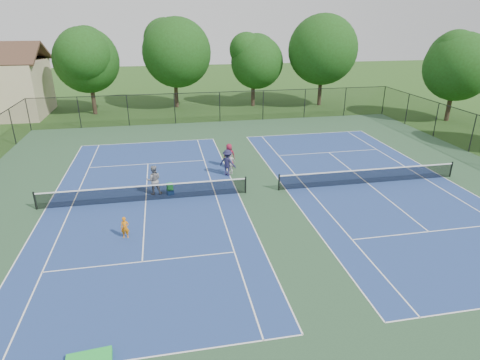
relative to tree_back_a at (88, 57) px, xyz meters
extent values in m
plane|color=#234716|center=(13.00, -24.00, -6.04)|extent=(140.00, 140.00, 0.00)
cube|color=#284730|center=(13.00, -24.00, -6.03)|extent=(36.00, 36.00, 0.01)
cube|color=navy|center=(6.00, -24.00, -6.03)|extent=(10.97, 23.77, 0.00)
cube|color=white|center=(6.00, -12.11, -6.02)|extent=(10.97, 0.06, 0.00)
cube|color=white|center=(6.00, -35.88, -6.02)|extent=(10.97, 0.06, 0.00)
cube|color=white|center=(0.52, -24.00, -6.02)|extent=(0.06, 23.77, 0.00)
cube|color=white|center=(11.48, -24.00, -6.02)|extent=(0.06, 23.77, 0.00)
cube|color=white|center=(1.88, -24.00, -6.02)|extent=(0.06, 23.77, 0.00)
cube|color=white|center=(10.12, -24.00, -6.02)|extent=(0.06, 23.77, 0.00)
cube|color=white|center=(6.00, -17.60, -6.02)|extent=(8.23, 0.06, 0.00)
cube|color=white|center=(6.00, -30.40, -6.02)|extent=(8.23, 0.06, 0.00)
cube|color=white|center=(6.00, -24.00, -6.02)|extent=(0.06, 12.80, 0.00)
cylinder|color=black|center=(0.05, -24.00, -5.50)|extent=(0.10, 0.10, 1.07)
cylinder|color=black|center=(11.95, -24.00, -5.50)|extent=(0.10, 0.10, 1.07)
cube|color=black|center=(6.00, -24.00, -5.57)|extent=(11.90, 0.01, 0.90)
cube|color=white|center=(6.00, -24.00, -5.09)|extent=(11.90, 0.04, 0.07)
cube|color=navy|center=(20.00, -24.00, -6.03)|extent=(10.97, 23.77, 0.00)
cube|color=white|center=(20.00, -12.11, -6.02)|extent=(10.97, 0.06, 0.00)
cube|color=white|center=(14.52, -24.00, -6.02)|extent=(0.06, 23.77, 0.00)
cube|color=white|center=(25.48, -24.00, -6.02)|extent=(0.06, 23.77, 0.00)
cube|color=white|center=(15.88, -24.00, -6.02)|extent=(0.06, 23.77, 0.00)
cube|color=white|center=(24.12, -24.00, -6.02)|extent=(0.06, 23.77, 0.00)
cube|color=white|center=(20.00, -17.60, -6.02)|extent=(8.23, 0.06, 0.00)
cube|color=white|center=(20.00, -30.40, -6.02)|extent=(8.23, 0.06, 0.00)
cube|color=white|center=(20.00, -24.00, -6.02)|extent=(0.06, 12.80, 0.00)
cylinder|color=black|center=(14.05, -24.00, -5.50)|extent=(0.10, 0.10, 1.07)
cylinder|color=black|center=(25.95, -24.00, -5.50)|extent=(0.10, 0.10, 1.07)
cube|color=black|center=(20.00, -24.00, -5.57)|extent=(11.90, 0.01, 0.90)
cube|color=white|center=(20.00, -24.00, -5.09)|extent=(11.90, 0.04, 0.07)
cylinder|color=black|center=(-5.00, -6.00, -4.54)|extent=(0.08, 0.08, 3.00)
cylinder|color=black|center=(-0.50, -6.00, -4.54)|extent=(0.08, 0.08, 3.00)
cylinder|color=black|center=(4.00, -6.00, -4.54)|extent=(0.08, 0.08, 3.00)
cylinder|color=black|center=(8.50, -6.00, -4.54)|extent=(0.08, 0.08, 3.00)
cylinder|color=black|center=(13.00, -6.00, -4.54)|extent=(0.08, 0.08, 3.00)
cylinder|color=black|center=(17.50, -6.00, -4.54)|extent=(0.08, 0.08, 3.00)
cylinder|color=black|center=(22.00, -6.00, -4.54)|extent=(0.08, 0.08, 3.00)
cylinder|color=black|center=(26.50, -6.00, -4.54)|extent=(0.08, 0.08, 3.00)
cylinder|color=black|center=(31.00, -6.00, -4.54)|extent=(0.08, 0.08, 3.00)
cylinder|color=black|center=(31.00, -19.50, -4.54)|extent=(0.08, 0.08, 3.00)
cylinder|color=black|center=(31.00, -15.00, -4.54)|extent=(0.08, 0.08, 3.00)
cylinder|color=black|center=(31.00, -10.50, -4.54)|extent=(0.08, 0.08, 3.00)
cylinder|color=black|center=(-5.00, -10.50, -4.54)|extent=(0.08, 0.08, 3.00)
cube|color=black|center=(13.00, -6.00, -4.54)|extent=(36.00, 0.01, 3.00)
cube|color=black|center=(13.00, -6.00, -3.04)|extent=(36.00, 0.05, 0.05)
cylinder|color=#2D2116|center=(0.00, 0.00, -4.15)|extent=(0.44, 0.44, 3.78)
sphere|color=#193B10|center=(0.00, 0.00, -0.39)|extent=(6.80, 6.80, 6.80)
sphere|color=#193B10|center=(0.00, 0.00, 0.28)|extent=(5.58, 5.58, 5.58)
sphere|color=#193B10|center=(0.00, 0.00, 0.94)|extent=(4.35, 4.35, 4.35)
cylinder|color=#2D2116|center=(9.00, 2.00, -3.97)|extent=(0.44, 0.44, 4.14)
sphere|color=#193B10|center=(9.00, 2.00, 0.19)|extent=(7.60, 7.60, 7.60)
sphere|color=#193B10|center=(9.00, 2.00, 0.82)|extent=(6.23, 6.23, 6.23)
sphere|color=#193B10|center=(9.00, 2.00, 1.44)|extent=(4.86, 4.86, 4.86)
cylinder|color=#2D2116|center=(18.00, 1.00, -4.33)|extent=(0.44, 0.44, 3.42)
sphere|color=#193B10|center=(18.00, 1.00, -0.97)|extent=(6.00, 6.00, 6.00)
sphere|color=#193B10|center=(18.00, 1.00, -0.27)|extent=(4.92, 4.92, 4.92)
sphere|color=#193B10|center=(18.00, 1.00, 0.44)|extent=(3.84, 3.84, 3.84)
cylinder|color=#2D2116|center=(26.00, 0.00, -3.88)|extent=(0.44, 0.44, 4.32)
sphere|color=#193B10|center=(26.00, 0.00, 0.43)|extent=(7.80, 7.80, 7.80)
sphere|color=#193B10|center=(26.00, 0.00, 1.04)|extent=(6.40, 6.40, 6.40)
sphere|color=#193B10|center=(26.00, 0.00, 1.65)|extent=(4.99, 4.99, 4.99)
cylinder|color=#2D2116|center=(36.00, -10.00, -4.24)|extent=(0.44, 0.44, 3.60)
sphere|color=#193B10|center=(36.00, -10.00, -0.62)|extent=(6.60, 6.60, 6.60)
sphere|color=#193B10|center=(36.00, -10.00, 0.05)|extent=(5.41, 5.41, 5.41)
sphere|color=#193B10|center=(36.00, -10.00, 0.72)|extent=(4.22, 4.22, 4.22)
imported|color=orange|center=(5.16, -28.10, -5.49)|extent=(0.42, 0.30, 1.10)
imported|color=gray|center=(6.53, -23.10, -5.12)|extent=(0.91, 0.72, 1.83)
imported|color=silver|center=(11.56, -20.75, -5.27)|extent=(0.95, 0.84, 1.54)
imported|color=#1D1C3D|center=(11.36, -20.89, -5.13)|extent=(1.34, 1.24, 1.81)
imported|color=maroon|center=(11.73, -19.33, -5.18)|extent=(0.87, 0.60, 1.72)
cube|color=#16499B|center=(7.44, -23.37, -5.88)|extent=(0.46, 0.39, 0.31)
cube|color=green|center=(7.44, -23.37, -5.52)|extent=(0.41, 0.37, 0.43)
camera|label=1|loc=(7.40, -45.84, 3.96)|focal=30.00mm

